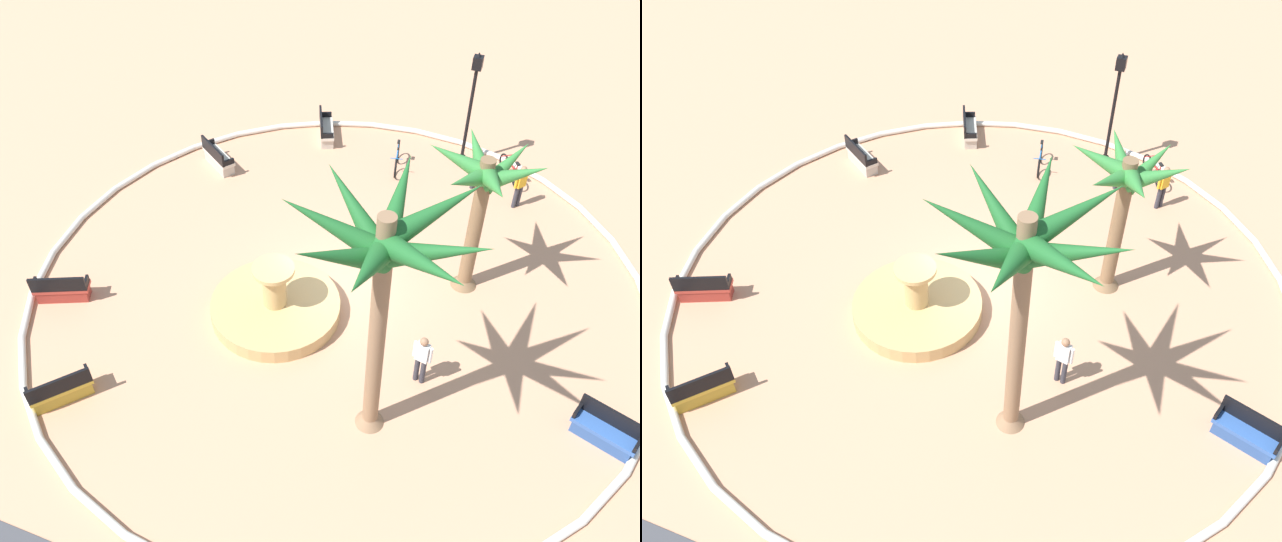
# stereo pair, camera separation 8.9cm
# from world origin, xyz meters

# --- Properties ---
(ground_plane) EXTENTS (80.00, 80.00, 0.00)m
(ground_plane) POSITION_xyz_m (0.00, 0.00, 0.00)
(ground_plane) COLOR tan
(plaza_curb) EXTENTS (18.40, 18.40, 0.20)m
(plaza_curb) POSITION_xyz_m (0.00, 0.00, 0.10)
(plaza_curb) COLOR silver
(plaza_curb) RESTS_ON ground
(fountain) EXTENTS (3.73, 3.73, 1.81)m
(fountain) POSITION_xyz_m (1.35, 1.60, 0.28)
(fountain) COLOR tan
(fountain) RESTS_ON ground
(palm_tree_near_fountain) EXTENTS (3.33, 3.21, 4.80)m
(palm_tree_near_fountain) POSITION_xyz_m (-3.49, -1.48, 3.57)
(palm_tree_near_fountain) COLOR brown
(palm_tree_near_fountain) RESTS_ON ground
(palm_tree_by_curb) EXTENTS (4.35, 4.41, 6.92)m
(palm_tree_by_curb) POSITION_xyz_m (-2.33, 4.21, 5.57)
(palm_tree_by_curb) COLOR #8E6B4C
(palm_tree_by_curb) RESTS_ON ground
(bench_east) EXTENTS (1.59, 1.33, 1.00)m
(bench_east) POSITION_xyz_m (6.20, -4.37, 0.35)
(bench_east) COLOR beige
(bench_east) RESTS_ON ground
(bench_west) EXTENTS (1.67, 1.10, 1.00)m
(bench_west) POSITION_xyz_m (7.43, 3.28, 0.35)
(bench_west) COLOR #B73D33
(bench_west) RESTS_ON ground
(bench_north) EXTENTS (1.08, 1.67, 1.00)m
(bench_north) POSITION_xyz_m (3.18, -7.50, 0.35)
(bench_north) COLOR beige
(bench_north) RESTS_ON ground
(bench_southeast) EXTENTS (1.41, 1.55, 1.00)m
(bench_southeast) POSITION_xyz_m (5.26, 6.31, 0.35)
(bench_southeast) COLOR gold
(bench_southeast) RESTS_ON ground
(bench_southwest) EXTENTS (1.68, 1.00, 1.00)m
(bench_southwest) POSITION_xyz_m (-7.81, 2.68, 0.35)
(bench_southwest) COLOR #335BA8
(bench_southwest) RESTS_ON ground
(lamppost) EXTENTS (0.32, 0.32, 4.35)m
(lamppost) POSITION_xyz_m (-2.06, -7.75, 2.54)
(lamppost) COLOR black
(lamppost) RESTS_ON ground
(bicycle_red_frame) EXTENTS (0.50, 1.70, 0.94)m
(bicycle_red_frame) POSITION_xyz_m (0.09, -6.57, 0.38)
(bicycle_red_frame) COLOR black
(bicycle_red_frame) RESTS_ON ground
(bicycle_by_lamppost) EXTENTS (1.03, 1.45, 0.94)m
(bicycle_by_lamppost) POSITION_xyz_m (-3.89, -7.33, 0.38)
(bicycle_by_lamppost) COLOR black
(bicycle_by_lamppost) RESTS_ON ground
(person_cyclist_helmet) EXTENTS (0.37, 0.44, 1.63)m
(person_cyclist_helmet) POSITION_xyz_m (-4.34, -5.87, 0.91)
(person_cyclist_helmet) COLOR #33333D
(person_cyclist_helmet) RESTS_ON ground
(person_cyclist_photo) EXTENTS (0.33, 0.48, 1.61)m
(person_cyclist_photo) POSITION_xyz_m (-2.78, -6.46, 0.90)
(person_cyclist_photo) COLOR #33333D
(person_cyclist_photo) RESTS_ON ground
(person_pedestrian_stroll) EXTENTS (0.52, 0.26, 1.67)m
(person_pedestrian_stroll) POSITION_xyz_m (-3.14, 2.49, 0.93)
(person_pedestrian_stroll) COLOR #33333D
(person_pedestrian_stroll) RESTS_ON ground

